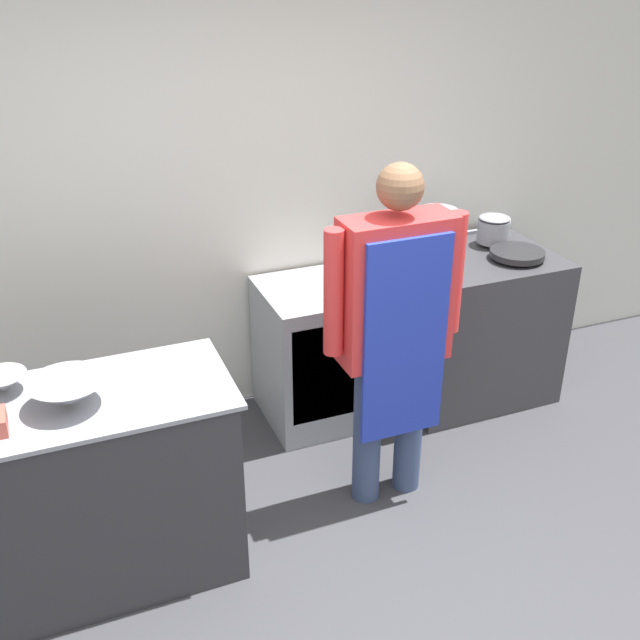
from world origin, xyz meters
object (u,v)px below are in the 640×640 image
stove (470,325)px  fridge_unit (319,353)px  saute_pan (517,253)px  stock_pot (437,229)px  sauce_pot (494,229)px  person_cook (395,320)px  mixing_bowl (69,393)px

stove → fridge_unit: bearing=175.0°
stove → saute_pan: saute_pan is taller
stock_pot → fridge_unit: bearing=-176.7°
stock_pot → sauce_pot: 0.40m
person_cook → stock_pot: 1.11m
saute_pan → sauce_pot: size_ratio=1.64×
fridge_unit → stock_pot: (0.77, 0.04, 0.65)m
person_cook → saute_pan: (1.11, 0.60, -0.05)m
person_cook → mixing_bowl: bearing=-177.3°
stove → saute_pan: bearing=-34.2°
fridge_unit → mixing_bowl: 1.75m
person_cook → mixing_bowl: size_ratio=5.58×
saute_pan → sauce_pot: sauce_pot is taller
stove → mixing_bowl: mixing_bowl is taller
stove → fridge_unit: 0.98m
fridge_unit → sauce_pot: (1.16, 0.04, 0.60)m
mixing_bowl → stock_pot: bearing=23.0°
person_cook → stove: bearing=38.2°
mixing_bowl → sauce_pot: sauce_pot is taller
fridge_unit → mixing_bowl: bearing=-148.0°
person_cook → sauce_pot: person_cook is taller
stove → sauce_pot: bearing=34.6°
mixing_bowl → person_cook: bearing=2.7°
fridge_unit → person_cook: size_ratio=0.48×
fridge_unit → person_cook: 1.00m
person_cook → sauce_pot: size_ratio=8.98×
saute_pan → sauce_pot: (0.00, 0.26, 0.07)m
fridge_unit → sauce_pot: bearing=2.2°
sauce_pot → saute_pan: bearing=-90.0°
sauce_pot → person_cook: bearing=-142.3°
stock_pot → saute_pan: stock_pot is taller
fridge_unit → sauce_pot: sauce_pot is taller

